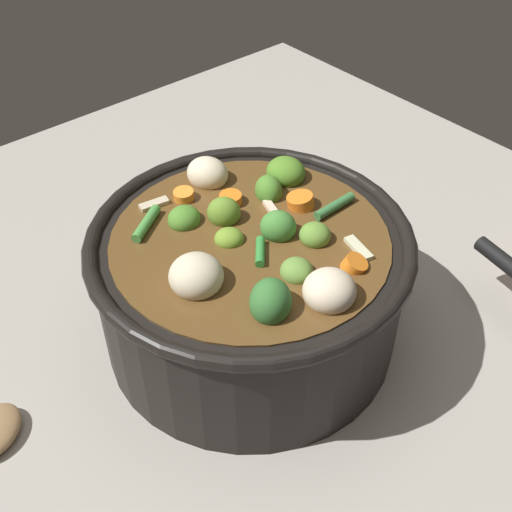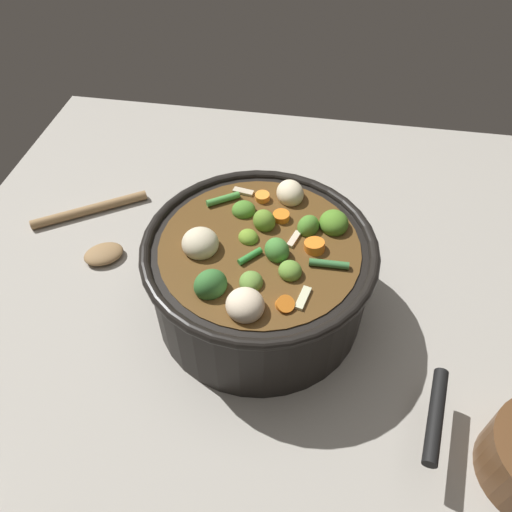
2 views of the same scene
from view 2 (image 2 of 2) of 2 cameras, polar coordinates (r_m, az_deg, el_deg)
name	(u,v)px [view 2 (image 2 of 2)]	position (r m, az deg, el deg)	size (l,w,h in m)	color
ground_plane	(259,306)	(0.77, 0.35, -5.77)	(1.10, 1.10, 0.00)	#9E998E
cooking_pot	(259,275)	(0.72, 0.38, -2.16)	(0.33, 0.33, 0.17)	black
wooden_spoon	(97,231)	(0.92, -17.99, 2.82)	(0.21, 0.20, 0.02)	olive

